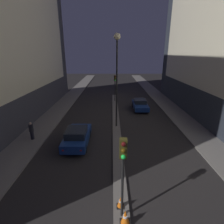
{
  "coord_description": "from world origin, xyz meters",
  "views": [
    {
      "loc": [
        -0.47,
        -3.13,
        7.68
      ],
      "look_at": [
        -0.49,
        18.03,
        0.5
      ],
      "focal_mm": 28.0,
      "sensor_mm": 36.0,
      "label": 1
    }
  ],
  "objects_px": {
    "car_left_lane": "(77,136)",
    "pedestrian_on_left_sidewalk": "(32,130)",
    "traffic_cone_near": "(125,217)",
    "traffic_cone_far": "(121,202)",
    "traffic_light_near": "(123,162)",
    "traffic_light_mid": "(115,82)",
    "car_right_lane": "(140,105)",
    "street_lamp": "(117,61)"
  },
  "relations": [
    {
      "from": "car_left_lane",
      "to": "street_lamp",
      "type": "bearing_deg",
      "value": 47.43
    },
    {
      "from": "car_left_lane",
      "to": "car_right_lane",
      "type": "xyz_separation_m",
      "value": [
        7.0,
        10.07,
        -0.07
      ]
    },
    {
      "from": "traffic_cone_near",
      "to": "car_left_lane",
      "type": "height_order",
      "value": "car_left_lane"
    },
    {
      "from": "traffic_light_near",
      "to": "traffic_light_mid",
      "type": "bearing_deg",
      "value": 90.0
    },
    {
      "from": "street_lamp",
      "to": "pedestrian_on_left_sidewalk",
      "type": "bearing_deg",
      "value": -158.94
    },
    {
      "from": "street_lamp",
      "to": "traffic_cone_far",
      "type": "xyz_separation_m",
      "value": [
        -0.04,
        -10.5,
        -6.47
      ]
    },
    {
      "from": "street_lamp",
      "to": "car_left_lane",
      "type": "xyz_separation_m",
      "value": [
        -3.5,
        -3.81,
        -6.1
      ]
    },
    {
      "from": "street_lamp",
      "to": "traffic_cone_near",
      "type": "distance_m",
      "value": 13.11
    },
    {
      "from": "traffic_cone_near",
      "to": "traffic_cone_far",
      "type": "bearing_deg",
      "value": 100.67
    },
    {
      "from": "traffic_cone_far",
      "to": "pedestrian_on_left_sidewalk",
      "type": "relative_size",
      "value": 0.36
    },
    {
      "from": "traffic_light_near",
      "to": "street_lamp",
      "type": "distance_m",
      "value": 11.64
    },
    {
      "from": "street_lamp",
      "to": "car_left_lane",
      "type": "relative_size",
      "value": 2.07
    },
    {
      "from": "traffic_light_mid",
      "to": "traffic_cone_near",
      "type": "bearing_deg",
      "value": -89.65
    },
    {
      "from": "traffic_light_mid",
      "to": "car_right_lane",
      "type": "xyz_separation_m",
      "value": [
        3.5,
        -4.3,
        -2.47
      ]
    },
    {
      "from": "traffic_cone_near",
      "to": "car_left_lane",
      "type": "bearing_deg",
      "value": 115.49
    },
    {
      "from": "traffic_cone_near",
      "to": "traffic_cone_far",
      "type": "height_order",
      "value": "traffic_cone_near"
    },
    {
      "from": "car_right_lane",
      "to": "pedestrian_on_left_sidewalk",
      "type": "height_order",
      "value": "pedestrian_on_left_sidewalk"
    },
    {
      "from": "street_lamp",
      "to": "traffic_cone_far",
      "type": "bearing_deg",
      "value": -90.22
    },
    {
      "from": "car_right_lane",
      "to": "pedestrian_on_left_sidewalk",
      "type": "distance_m",
      "value": 14.62
    },
    {
      "from": "traffic_light_mid",
      "to": "traffic_cone_near",
      "type": "xyz_separation_m",
      "value": [
        0.14,
        -21.99,
        -2.7
      ]
    },
    {
      "from": "traffic_cone_near",
      "to": "car_right_lane",
      "type": "distance_m",
      "value": 18.01
    },
    {
      "from": "traffic_light_mid",
      "to": "traffic_cone_far",
      "type": "distance_m",
      "value": 21.24
    },
    {
      "from": "car_right_lane",
      "to": "car_left_lane",
      "type": "bearing_deg",
      "value": -124.81
    },
    {
      "from": "traffic_light_mid",
      "to": "pedestrian_on_left_sidewalk",
      "type": "distance_m",
      "value": 15.81
    },
    {
      "from": "car_left_lane",
      "to": "pedestrian_on_left_sidewalk",
      "type": "relative_size",
      "value": 2.7
    },
    {
      "from": "traffic_cone_near",
      "to": "car_right_lane",
      "type": "xyz_separation_m",
      "value": [
        3.37,
        17.69,
        0.23
      ]
    },
    {
      "from": "car_right_lane",
      "to": "traffic_cone_near",
      "type": "bearing_deg",
      "value": -100.77
    },
    {
      "from": "car_right_lane",
      "to": "traffic_cone_far",
      "type": "bearing_deg",
      "value": -101.93
    },
    {
      "from": "traffic_cone_far",
      "to": "traffic_light_mid",
      "type": "bearing_deg",
      "value": 89.89
    },
    {
      "from": "traffic_light_mid",
      "to": "pedestrian_on_left_sidewalk",
      "type": "xyz_separation_m",
      "value": [
        -7.81,
        -13.56,
        -2.22
      ]
    },
    {
      "from": "car_right_lane",
      "to": "traffic_light_mid",
      "type": "bearing_deg",
      "value": 129.15
    },
    {
      "from": "traffic_cone_far",
      "to": "traffic_cone_near",
      "type": "bearing_deg",
      "value": -79.33
    },
    {
      "from": "car_left_lane",
      "to": "pedestrian_on_left_sidewalk",
      "type": "xyz_separation_m",
      "value": [
        -4.31,
        0.8,
        0.19
      ]
    },
    {
      "from": "traffic_cone_near",
      "to": "car_left_lane",
      "type": "relative_size",
      "value": 0.16
    },
    {
      "from": "traffic_light_near",
      "to": "traffic_cone_far",
      "type": "xyz_separation_m",
      "value": [
        -0.04,
        0.54,
        -2.78
      ]
    },
    {
      "from": "traffic_light_near",
      "to": "traffic_light_mid",
      "type": "xyz_separation_m",
      "value": [
        0.0,
        21.59,
        0.0
      ]
    },
    {
      "from": "traffic_cone_near",
      "to": "pedestrian_on_left_sidewalk",
      "type": "bearing_deg",
      "value": 133.31
    },
    {
      "from": "traffic_light_near",
      "to": "car_left_lane",
      "type": "xyz_separation_m",
      "value": [
        -3.5,
        7.23,
        -2.4
      ]
    },
    {
      "from": "traffic_cone_far",
      "to": "car_left_lane",
      "type": "bearing_deg",
      "value": 117.35
    },
    {
      "from": "traffic_light_near",
      "to": "traffic_cone_far",
      "type": "relative_size",
      "value": 6.98
    },
    {
      "from": "car_right_lane",
      "to": "traffic_light_near",
      "type": "bearing_deg",
      "value": -101.44
    },
    {
      "from": "pedestrian_on_left_sidewalk",
      "to": "car_right_lane",
      "type": "bearing_deg",
      "value": 39.32
    }
  ]
}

